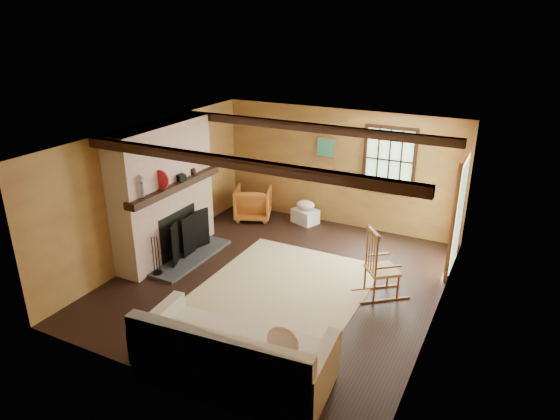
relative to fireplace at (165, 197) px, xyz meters
The scene contains 10 objects.
ground 2.48m from the fireplace, ahead, with size 5.50×5.50×0.00m, color black.
room_envelope 2.52m from the fireplace, ahead, with size 5.02×5.52×2.44m.
fireplace is the anchor object (origin of this frame).
rug 2.67m from the fireplace, ahead, with size 2.50×3.00×0.01m, color tan.
rocking_chair 3.89m from the fireplace, ahead, with size 0.90×0.84×1.13m.
sofa 3.83m from the fireplace, 39.98° to the right, with size 2.37×1.20×0.93m.
firewood_pile 2.75m from the fireplace, 82.10° to the left, with size 0.68×0.12×0.25m.
laundry_basket 3.09m from the fireplace, 56.57° to the left, with size 0.50×0.38×0.30m, color white.
basket_pillow 3.02m from the fireplace, 56.57° to the left, with size 0.39×0.31×0.20m, color silver.
armchair 2.36m from the fireplace, 76.64° to the left, with size 0.73×0.75×0.69m, color #BF6026.
Camera 1 is at (3.30, -6.43, 4.12)m, focal length 32.00 mm.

